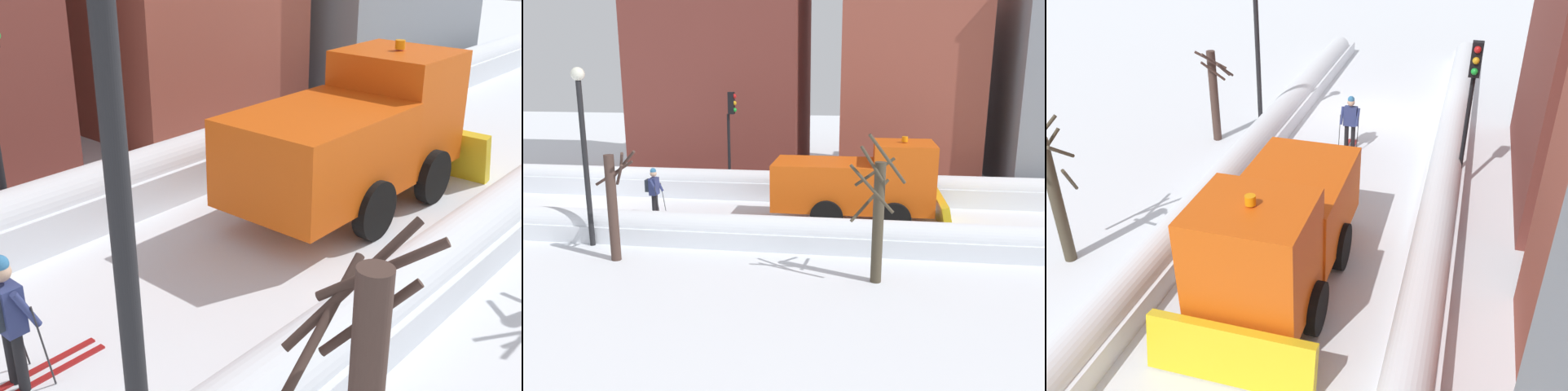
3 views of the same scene
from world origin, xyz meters
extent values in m
plane|color=white|center=(0.00, 10.00, 0.00)|extent=(80.00, 80.00, 0.00)
cube|color=white|center=(-2.98, 10.00, 0.37)|extent=(1.10, 36.00, 0.73)
cylinder|color=white|center=(-2.98, 10.00, 0.73)|extent=(0.90, 34.20, 0.90)
cube|color=white|center=(2.98, 10.00, 0.27)|extent=(1.10, 36.00, 0.53)
cylinder|color=white|center=(2.98, 10.00, 0.53)|extent=(0.90, 34.20, 0.90)
cube|color=#DB510F|center=(0.16, 9.17, 1.40)|extent=(2.30, 3.40, 1.60)
cube|color=#DB510F|center=(0.16, 11.87, 1.75)|extent=(2.20, 2.00, 2.30)
cube|color=black|center=(0.16, 12.83, 2.26)|extent=(1.85, 0.06, 1.01)
cube|color=yellow|center=(0.16, 13.22, 0.55)|extent=(3.20, 0.46, 1.13)
cylinder|color=orange|center=(0.16, 11.87, 3.02)|extent=(0.20, 0.20, 0.18)
cylinder|color=black|center=(-0.99, 11.57, 0.55)|extent=(0.25, 1.10, 1.10)
cylinder|color=black|center=(1.31, 11.57, 0.55)|extent=(0.25, 1.10, 1.10)
cylinder|color=black|center=(-0.99, 9.37, 0.55)|extent=(0.25, 1.10, 1.10)
cylinder|color=black|center=(1.31, 9.37, 0.55)|extent=(0.25, 1.10, 1.10)
cylinder|color=black|center=(0.12, 3.01, 0.41)|extent=(0.14, 0.14, 0.82)
cylinder|color=black|center=(0.34, 3.01, 0.41)|extent=(0.14, 0.14, 0.82)
cube|color=navy|center=(0.23, 3.01, 1.13)|extent=(0.42, 0.26, 0.62)
cube|color=#262D38|center=(0.23, 2.80, 1.16)|extent=(0.32, 0.16, 0.44)
sphere|color=tan|center=(0.23, 3.01, 1.60)|extent=(0.24, 0.24, 0.24)
sphere|color=teal|center=(0.23, 3.01, 1.70)|extent=(0.22, 0.22, 0.22)
cylinder|color=navy|center=(-0.03, 3.11, 1.16)|extent=(0.09, 0.33, 0.56)
cylinder|color=navy|center=(0.49, 3.11, 1.16)|extent=(0.09, 0.33, 0.56)
cube|color=maroon|center=(0.12, 3.26, 0.01)|extent=(0.09, 1.80, 0.03)
cube|color=maroon|center=(0.34, 3.26, 0.01)|extent=(0.09, 1.80, 0.03)
cylinder|color=#262628|center=(-0.07, 3.23, 0.60)|extent=(0.02, 0.19, 1.19)
cylinder|color=#262628|center=(0.53, 3.23, 0.60)|extent=(0.02, 0.19, 1.19)
cylinder|color=black|center=(-3.38, 4.94, 1.72)|extent=(0.12, 0.12, 3.45)
cube|color=black|center=(-3.38, 5.08, 3.90)|extent=(0.28, 0.24, 0.90)
sphere|color=red|center=(-3.38, 5.21, 4.18)|extent=(0.18, 0.18, 0.18)
sphere|color=gold|center=(-3.38, 5.21, 3.90)|extent=(0.18, 0.18, 0.18)
sphere|color=green|center=(-3.38, 5.21, 3.62)|extent=(0.18, 0.18, 0.18)
cylinder|color=black|center=(3.62, 2.29, 2.50)|extent=(0.16, 0.16, 5.01)
cylinder|color=#44312A|center=(4.72, 3.58, 1.52)|extent=(0.28, 0.28, 3.05)
cylinder|color=#44312A|center=(4.34, 3.53, 2.46)|extent=(0.19, 1.13, 0.76)
cylinder|color=#44312A|center=(4.59, 3.89, 2.86)|extent=(0.89, 0.52, 0.66)
cylinder|color=#44312A|center=(4.58, 3.80, 2.47)|extent=(0.65, 0.51, 0.73)
cylinder|color=#44312A|center=(4.39, 3.82, 2.69)|extent=(0.64, 1.03, 1.00)
cylinder|color=#433A2B|center=(5.27, 10.92, 1.57)|extent=(0.28, 0.28, 3.14)
cylinder|color=#433A2B|center=(4.94, 10.79, 2.82)|extent=(0.34, 1.01, 0.76)
cylinder|color=#433A2B|center=(4.96, 10.69, 2.08)|extent=(0.63, 0.97, 1.07)
camera|label=1|loc=(6.72, 0.07, 5.25)|focal=44.76mm
camera|label=2|loc=(18.39, 10.42, 5.48)|focal=36.95mm
camera|label=3|loc=(-3.25, 19.95, 8.17)|focal=39.40mm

